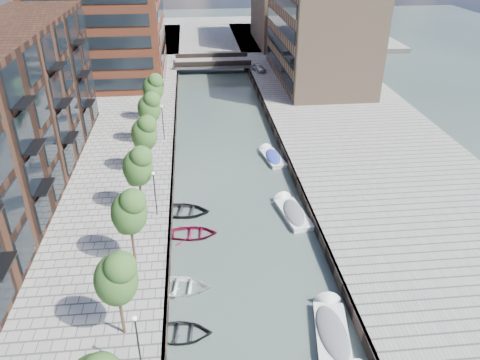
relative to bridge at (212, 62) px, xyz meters
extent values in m
plane|color=#38473F|center=(0.00, -32.00, -1.39)|extent=(300.00, 300.00, 0.00)
cube|color=gray|center=(16.00, -32.00, -0.89)|extent=(20.00, 140.00, 1.00)
cube|color=#332823|center=(-6.10, -32.00, -0.89)|extent=(0.25, 140.00, 1.00)
cube|color=#332823|center=(6.10, -32.00, -0.89)|extent=(0.25, 140.00, 1.00)
cube|color=gray|center=(0.00, 28.00, -0.89)|extent=(80.00, 40.00, 1.00)
cube|color=black|center=(-20.00, -42.00, 6.61)|extent=(8.00, 38.00, 14.00)
cube|color=#8D7056|center=(16.00, -10.00, 6.61)|extent=(12.00, 25.00, 14.00)
cube|color=#8D7056|center=(16.00, 16.00, 7.61)|extent=(12.00, 20.00, 16.00)
cube|color=gray|center=(0.00, 0.00, -0.09)|extent=(13.00, 6.00, 0.60)
cube|color=#332823|center=(0.00, -2.80, 0.51)|extent=(13.00, 0.40, 0.80)
cube|color=#332823|center=(0.00, 2.80, 0.51)|extent=(13.00, 0.40, 0.80)
cylinder|color=#382619|center=(-8.50, -61.00, 1.21)|extent=(0.20, 0.20, 3.20)
ellipsoid|color=#24491B|center=(-8.50, -61.00, 3.93)|extent=(2.50, 2.50, 3.25)
cylinder|color=#382619|center=(-8.50, -54.00, 1.21)|extent=(0.20, 0.20, 3.20)
ellipsoid|color=#24491B|center=(-8.50, -54.00, 3.93)|extent=(2.50, 2.50, 3.25)
cylinder|color=#382619|center=(-8.50, -47.00, 1.21)|extent=(0.20, 0.20, 3.20)
ellipsoid|color=#24491B|center=(-8.50, -47.00, 3.93)|extent=(2.50, 2.50, 3.25)
cylinder|color=#382619|center=(-8.50, -40.00, 1.21)|extent=(0.20, 0.20, 3.20)
ellipsoid|color=#24491B|center=(-8.50, -40.00, 3.93)|extent=(2.50, 2.50, 3.25)
cylinder|color=#382619|center=(-8.50, -33.00, 1.21)|extent=(0.20, 0.20, 3.20)
ellipsoid|color=#24491B|center=(-8.50, -33.00, 3.93)|extent=(2.50, 2.50, 3.25)
cylinder|color=#382619|center=(-8.50, -26.00, 1.21)|extent=(0.20, 0.20, 3.20)
ellipsoid|color=#24491B|center=(-8.50, -26.00, 3.93)|extent=(2.50, 2.50, 3.25)
cylinder|color=black|center=(-7.20, -64.00, 1.61)|extent=(0.10, 0.10, 4.00)
sphere|color=#FFF2CC|center=(-7.20, -64.00, 3.61)|extent=(0.24, 0.24, 0.24)
cylinder|color=black|center=(-7.20, -48.00, 1.61)|extent=(0.10, 0.10, 4.00)
sphere|color=#FFF2CC|center=(-7.20, -48.00, 3.61)|extent=(0.24, 0.24, 0.24)
cylinder|color=black|center=(-7.20, -32.00, 1.61)|extent=(0.10, 0.10, 4.00)
sphere|color=#FFF2CC|center=(-7.20, -32.00, 3.61)|extent=(0.24, 0.24, 0.24)
imported|color=black|center=(-5.18, -60.72, -1.39)|extent=(4.40, 3.34, 0.85)
imported|color=maroon|center=(-4.23, -49.96, -1.39)|extent=(4.28, 3.18, 0.85)
imported|color=white|center=(-5.28, -56.48, -1.39)|extent=(4.93, 3.77, 0.95)
imported|color=#242326|center=(-5.05, -46.48, -1.39)|extent=(5.38, 4.25, 1.00)
cube|color=white|center=(4.25, -61.92, -1.33)|extent=(2.75, 5.42, 0.73)
cube|color=white|center=(4.25, -61.92, -0.94)|extent=(2.86, 5.55, 0.11)
cone|color=white|center=(4.68, -59.37, -1.28)|extent=(2.05, 1.32, 1.91)
ellipsoid|color=#5C5C64|center=(4.25, -61.92, -0.88)|extent=(2.57, 4.96, 0.63)
cube|color=silver|center=(4.73, -36.65, -1.34)|extent=(2.39, 4.57, 0.61)
cube|color=silver|center=(4.73, -36.65, -1.01)|extent=(2.48, 4.68, 0.09)
cone|color=silver|center=(4.33, -34.51, -1.30)|extent=(1.74, 1.13, 1.61)
ellipsoid|color=#2332A0|center=(4.73, -36.65, -0.97)|extent=(2.22, 4.18, 0.53)
cube|color=white|center=(4.67, -48.06, -1.34)|extent=(2.62, 5.11, 0.69)
cube|color=white|center=(4.67, -48.06, -0.97)|extent=(2.72, 5.23, 0.11)
cone|color=white|center=(4.25, -45.66, -1.28)|extent=(1.94, 1.25, 1.80)
ellipsoid|color=#5A5E62|center=(4.67, -48.06, -0.91)|extent=(2.44, 4.67, 0.59)
imported|color=silver|center=(7.50, -5.08, 0.20)|extent=(2.49, 3.75, 1.19)
camera|label=1|loc=(-3.62, -82.08, 21.41)|focal=35.00mm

